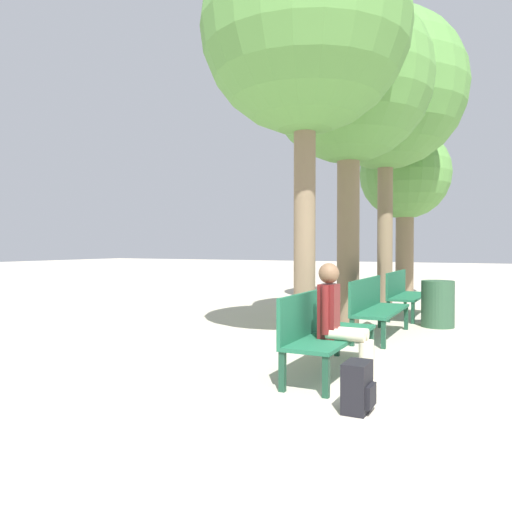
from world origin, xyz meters
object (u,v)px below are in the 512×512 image
object	(u,v)px
tree_row_0	(305,31)
tree_row_3	(405,177)
tree_row_2	(386,91)
bench_row_2	(403,291)
trash_bin	(438,304)
person_seated	(339,318)
bench_row_1	(375,304)
backpack	(358,387)
tree_row_1	(349,83)
bench_row_0	(323,327)

from	to	relation	value
tree_row_0	tree_row_3	xyz separation A→B (m)	(-0.00, 7.80, -1.05)
tree_row_2	tree_row_3	bearing A→B (deg)	90.00
bench_row_2	trash_bin	size ratio (longest dim) A/B	2.29
tree_row_0	person_seated	size ratio (longest dim) A/B	4.77
bench_row_2	trash_bin	world-z (taller)	bench_row_2
bench_row_1	tree_row_2	xyz separation A→B (m)	(-0.69, 3.98, 4.50)
bench_row_2	tree_row_0	world-z (taller)	tree_row_0
tree_row_2	backpack	distance (m)	9.07
tree_row_0	trash_bin	xyz separation A→B (m)	(1.46, 2.66, -3.98)
bench_row_1	tree_row_1	xyz separation A→B (m)	(-0.69, 0.92, 3.80)
bench_row_0	tree_row_1	size ratio (longest dim) A/B	0.32
trash_bin	tree_row_0	bearing A→B (deg)	-118.86
person_seated	trash_bin	xyz separation A→B (m)	(0.53, 4.09, -0.25)
tree_row_1	person_seated	world-z (taller)	tree_row_1
bench_row_2	tree_row_0	size ratio (longest dim) A/B	0.32
person_seated	backpack	distance (m)	1.11
bench_row_0	tree_row_0	xyz separation A→B (m)	(-0.69, 1.23, 3.88)
tree_row_1	tree_row_3	xyz separation A→B (m)	(-0.00, 5.63, -0.97)
person_seated	bench_row_0	bearing A→B (deg)	138.87
tree_row_2	person_seated	distance (m)	8.01
tree_row_3	bench_row_0	bearing A→B (deg)	-85.62
bench_row_1	trash_bin	size ratio (longest dim) A/B	2.29
tree_row_2	person_seated	xyz separation A→B (m)	(0.94, -6.66, -4.35)
bench_row_0	trash_bin	world-z (taller)	bench_row_0
bench_row_1	tree_row_2	distance (m)	6.05
bench_row_1	tree_row_3	distance (m)	7.18
tree_row_1	tree_row_3	world-z (taller)	tree_row_1
bench_row_0	bench_row_1	bearing A→B (deg)	90.00
tree_row_0	person_seated	bearing A→B (deg)	-56.94
bench_row_2	tree_row_2	xyz separation A→B (m)	(-0.69, 1.52, 4.50)
bench_row_0	tree_row_1	xyz separation A→B (m)	(-0.69, 3.39, 3.80)
tree_row_3	backpack	size ratio (longest dim) A/B	11.00
person_seated	backpack	world-z (taller)	person_seated
bench_row_0	tree_row_3	xyz separation A→B (m)	(-0.69, 9.02, 2.83)
bench_row_1	tree_row_3	world-z (taller)	tree_row_3
bench_row_0	bench_row_2	bearing A→B (deg)	90.00
tree_row_0	tree_row_1	size ratio (longest dim) A/B	1.01
tree_row_0	tree_row_2	xyz separation A→B (m)	(-0.00, 5.22, 0.62)
tree_row_1	person_seated	distance (m)	5.21
bench_row_0	tree_row_2	size ratio (longest dim) A/B	0.27
tree_row_0	tree_row_2	distance (m)	5.26
person_seated	tree_row_1	bearing A→B (deg)	104.57
bench_row_0	person_seated	bearing A→B (deg)	-41.13
tree_row_3	tree_row_2	bearing A→B (deg)	-90.00
bench_row_2	person_seated	bearing A→B (deg)	-87.27
bench_row_1	person_seated	bearing A→B (deg)	-84.77
tree_row_2	tree_row_3	world-z (taller)	tree_row_2
tree_row_2	person_seated	world-z (taller)	tree_row_2
bench_row_0	tree_row_0	size ratio (longest dim) A/B	0.32
tree_row_2	bench_row_1	bearing A→B (deg)	-80.15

